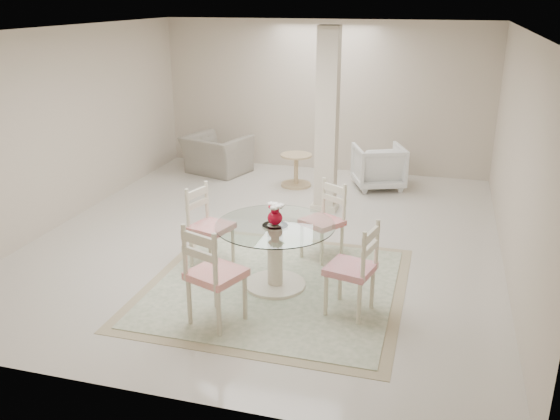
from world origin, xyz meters
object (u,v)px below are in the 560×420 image
(column, at_px, (327,122))
(side_table, at_px, (296,171))
(dining_chair_west, at_px, (206,220))
(armchair_white, at_px, (378,166))
(dining_table, at_px, (275,256))
(dining_chair_east, at_px, (357,263))
(dining_chair_north, at_px, (326,215))
(dining_chair_south, at_px, (210,268))
(recliner_taupe, at_px, (217,154))
(red_vase, at_px, (275,213))

(column, distance_m, side_table, 1.66)
(dining_chair_west, bearing_deg, armchair_white, -7.85)
(dining_table, height_order, dining_chair_east, dining_chair_east)
(dining_chair_north, bearing_deg, dining_chair_south, -78.58)
(dining_chair_west, height_order, armchair_white, dining_chair_west)
(dining_chair_south, relative_size, side_table, 2.14)
(column, distance_m, recliner_taupe, 2.88)
(dining_chair_west, relative_size, recliner_taupe, 1.02)
(dining_chair_south, xyz_separation_m, recliner_taupe, (-1.92, 5.05, -0.28))
(dining_table, distance_m, side_table, 3.77)
(side_table, bearing_deg, column, -54.86)
(red_vase, height_order, dining_chair_north, dining_chair_north)
(dining_chair_west, distance_m, armchair_white, 3.98)
(recliner_taupe, bearing_deg, armchair_white, -164.51)
(red_vase, height_order, dining_chair_east, dining_chair_east)
(dining_chair_south, bearing_deg, dining_chair_east, -134.72)
(dining_chair_east, relative_size, dining_chair_south, 0.93)
(column, height_order, red_vase, column)
(side_table, bearing_deg, dining_chair_south, -85.98)
(recliner_taupe, bearing_deg, dining_table, 136.52)
(recliner_taupe, bearing_deg, dining_chair_west, 126.97)
(red_vase, bearing_deg, dining_chair_south, -111.22)
(armchair_white, bearing_deg, side_table, -9.39)
(column, height_order, side_table, column)
(red_vase, bearing_deg, dining_table, 146.31)
(dining_table, relative_size, red_vase, 5.18)
(dining_chair_north, height_order, side_table, dining_chair_north)
(red_vase, relative_size, dining_chair_north, 0.24)
(dining_chair_west, xyz_separation_m, side_table, (0.26, 3.34, -0.32))
(armchair_white, bearing_deg, dining_chair_south, 56.76)
(red_vase, height_order, dining_chair_west, dining_chair_west)
(dining_table, relative_size, armchair_white, 1.61)
(dining_chair_east, bearing_deg, armchair_white, -162.77)
(column, height_order, dining_chair_north, column)
(dining_table, height_order, dining_chair_south, dining_chair_south)
(dining_table, xyz_separation_m, dining_chair_north, (0.38, 0.95, 0.18))
(column, relative_size, red_vase, 10.73)
(dining_chair_south, bearing_deg, armchair_white, -80.90)
(column, height_order, dining_table, column)
(red_vase, relative_size, dining_chair_south, 0.21)
(dining_chair_west, height_order, side_table, dining_chair_west)
(dining_chair_south, bearing_deg, dining_chair_west, -45.17)
(armchair_white, xyz_separation_m, side_table, (-1.36, -0.29, -0.11))
(armchair_white, bearing_deg, dining_chair_west, 44.53)
(column, distance_m, red_vase, 2.73)
(dining_chair_east, height_order, dining_chair_south, dining_chair_south)
(dining_table, bearing_deg, red_vase, -33.69)
(side_table, bearing_deg, dining_table, -79.35)
(dining_chair_west, bearing_deg, side_table, 11.74)
(dining_chair_east, bearing_deg, dining_table, -97.11)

